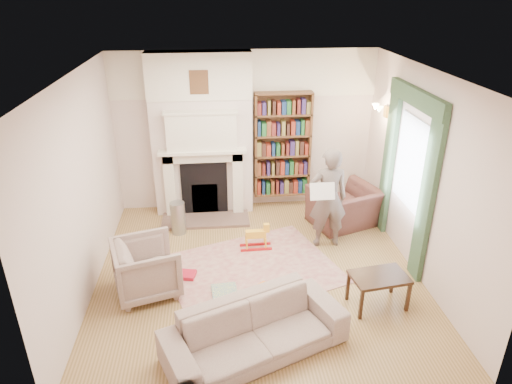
{
  "coord_description": "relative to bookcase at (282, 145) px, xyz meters",
  "views": [
    {
      "loc": [
        -0.55,
        -5.45,
        3.79
      ],
      "look_at": [
        0.0,
        0.25,
        1.15
      ],
      "focal_mm": 32.0,
      "sensor_mm": 36.0,
      "label": 1
    }
  ],
  "objects": [
    {
      "name": "floor",
      "position": [
        -0.65,
        -2.12,
        -1.18
      ],
      "size": [
        4.5,
        4.5,
        0.0
      ],
      "primitive_type": "plane",
      "color": "brown",
      "rests_on": "ground"
    },
    {
      "name": "ceiling",
      "position": [
        -0.65,
        -2.12,
        1.62
      ],
      "size": [
        4.5,
        4.5,
        0.0
      ],
      "primitive_type": "plane",
      "rotation": [
        3.14,
        0.0,
        0.0
      ],
      "color": "white",
      "rests_on": "wall_back"
    },
    {
      "name": "wall_back",
      "position": [
        -0.65,
        0.13,
        0.22
      ],
      "size": [
        4.5,
        0.0,
        4.5
      ],
      "primitive_type": "plane",
      "rotation": [
        1.57,
        0.0,
        0.0
      ],
      "color": "beige",
      "rests_on": "floor"
    },
    {
      "name": "wall_front",
      "position": [
        -0.65,
        -4.37,
        0.22
      ],
      "size": [
        4.5,
        0.0,
        4.5
      ],
      "primitive_type": "plane",
      "rotation": [
        -1.57,
        0.0,
        0.0
      ],
      "color": "beige",
      "rests_on": "floor"
    },
    {
      "name": "wall_left",
      "position": [
        -2.9,
        -2.12,
        0.22
      ],
      "size": [
        0.0,
        4.5,
        4.5
      ],
      "primitive_type": "plane",
      "rotation": [
        1.57,
        0.0,
        1.57
      ],
      "color": "beige",
      "rests_on": "floor"
    },
    {
      "name": "wall_right",
      "position": [
        1.6,
        -2.12,
        0.22
      ],
      "size": [
        0.0,
        4.5,
        4.5
      ],
      "primitive_type": "plane",
      "rotation": [
        1.57,
        0.0,
        -1.57
      ],
      "color": "beige",
      "rests_on": "floor"
    },
    {
      "name": "fireplace",
      "position": [
        -1.4,
        -0.07,
        0.21
      ],
      "size": [
        1.7,
        0.58,
        2.8
      ],
      "color": "beige",
      "rests_on": "floor"
    },
    {
      "name": "bookcase",
      "position": [
        0.0,
        0.0,
        0.0
      ],
      "size": [
        1.0,
        0.24,
        1.85
      ],
      "primitive_type": "cube",
      "color": "brown",
      "rests_on": "floor"
    },
    {
      "name": "window",
      "position": [
        1.58,
        -1.72,
        0.27
      ],
      "size": [
        0.02,
        0.9,
        1.3
      ],
      "primitive_type": "cube",
      "color": "silver",
      "rests_on": "wall_right"
    },
    {
      "name": "curtain_left",
      "position": [
        1.55,
        -2.42,
        0.02
      ],
      "size": [
        0.07,
        0.32,
        2.4
      ],
      "primitive_type": "cube",
      "color": "#2E482F",
      "rests_on": "floor"
    },
    {
      "name": "curtain_right",
      "position": [
        1.55,
        -1.02,
        0.02
      ],
      "size": [
        0.07,
        0.32,
        2.4
      ],
      "primitive_type": "cube",
      "color": "#2E482F",
      "rests_on": "floor"
    },
    {
      "name": "pelmet",
      "position": [
        1.54,
        -1.72,
        1.2
      ],
      "size": [
        0.09,
        1.7,
        0.24
      ],
      "primitive_type": "cube",
      "color": "#2E482F",
      "rests_on": "wall_right"
    },
    {
      "name": "wall_sconce",
      "position": [
        1.38,
        -0.62,
        0.72
      ],
      "size": [
        0.2,
        0.24,
        0.24
      ],
      "primitive_type": null,
      "color": "gold",
      "rests_on": "wall_right"
    },
    {
      "name": "rug",
      "position": [
        -0.73,
        -2.06,
        -1.17
      ],
      "size": [
        2.79,
        2.46,
        0.01
      ],
      "primitive_type": "cube",
      "rotation": [
        0.0,
        0.0,
        0.34
      ],
      "color": "#C3AF94",
      "rests_on": "floor"
    },
    {
      "name": "armchair_reading",
      "position": [
        0.94,
        -0.85,
        -0.84
      ],
      "size": [
        1.29,
        1.21,
        0.67
      ],
      "primitive_type": "imported",
      "rotation": [
        0.0,
        0.0,
        3.49
      ],
      "color": "#432824",
      "rests_on": "floor"
    },
    {
      "name": "armchair_left",
      "position": [
        -2.15,
        -2.42,
        -0.8
      ],
      "size": [
        1.01,
        1.0,
        0.74
      ],
      "primitive_type": "imported",
      "rotation": [
        0.0,
        0.0,
        1.86
      ],
      "color": "#B5AD96",
      "rests_on": "floor"
    },
    {
      "name": "sofa",
      "position": [
        -0.83,
        -3.66,
        -0.88
      ],
      "size": [
        2.18,
        1.52,
        0.59
      ],
      "primitive_type": "imported",
      "rotation": [
        0.0,
        0.0,
        0.4
      ],
      "color": "#BCB29B",
      "rests_on": "floor"
    },
    {
      "name": "man_reading",
      "position": [
        0.49,
        -1.45,
        -0.37
      ],
      "size": [
        0.59,
        0.39,
        1.61
      ],
      "primitive_type": "imported",
      "rotation": [
        0.0,
        0.0,
        3.15
      ],
      "color": "#60524C",
      "rests_on": "floor"
    },
    {
      "name": "newspaper",
      "position": [
        0.34,
        -1.65,
        -0.16
      ],
      "size": [
        0.37,
        0.11,
        0.25
      ],
      "primitive_type": "cube",
      "rotation": [
        -0.35,
        0.0,
        0.01
      ],
      "color": "white",
      "rests_on": "man_reading"
    },
    {
      "name": "coffee_table",
      "position": [
        0.8,
        -3.0,
        -0.95
      ],
      "size": [
        0.76,
        0.55,
        0.45
      ],
      "primitive_type": null,
      "rotation": [
        0.0,
        0.0,
        0.14
      ],
      "color": "#371E13",
      "rests_on": "floor"
    },
    {
      "name": "paraffin_heater",
      "position": [
        -1.84,
        -0.87,
        -0.9
      ],
      "size": [
        0.24,
        0.24,
        0.55
      ],
      "primitive_type": "cylinder",
      "rotation": [
        0.0,
        0.0,
        -0.01
      ],
      "color": "#94979B",
      "rests_on": "floor"
    },
    {
      "name": "rocking_horse",
      "position": [
        -0.62,
        -1.49,
        -0.96
      ],
      "size": [
        0.49,
        0.21,
        0.43
      ],
      "primitive_type": null,
      "rotation": [
        0.0,
        0.0,
        0.03
      ],
      "color": "yellow",
      "rests_on": "rug"
    },
    {
      "name": "board_game",
      "position": [
        -1.14,
        -2.57,
        -1.15
      ],
      "size": [
        0.36,
        0.36,
        0.03
      ],
      "primitive_type": "cube",
      "rotation": [
        0.0,
        0.0,
        0.07
      ],
      "color": "#DDE14F",
      "rests_on": "rug"
    },
    {
      "name": "game_box_lid",
      "position": [
        -1.7,
        -2.14,
        -1.14
      ],
      "size": [
        0.36,
        0.28,
        0.05
      ],
      "primitive_type": "cube",
      "rotation": [
        0.0,
        0.0,
        -0.22
      ],
      "color": "#B5142B",
      "rests_on": "rug"
    },
    {
      "name": "comic_annuals",
      "position": [
        -0.36,
        -2.6,
        -1.16
      ],
      "size": [
        0.84,
        0.41,
        0.02
      ],
      "color": "red",
      "rests_on": "rug"
    }
  ]
}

